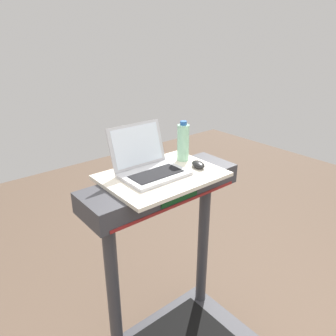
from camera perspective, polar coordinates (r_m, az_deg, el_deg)
desk_board at (r=1.72m, az=-1.06°, el=-1.35°), size 0.61×0.45×0.02m
laptop at (r=1.71m, az=-3.43°, el=0.61°), size 0.33×0.30×0.24m
computer_mouse at (r=1.80m, az=5.32°, el=0.62°), size 0.09×0.11×0.03m
water_bottle at (r=1.87m, az=2.67°, el=4.55°), size 0.07×0.07×0.23m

